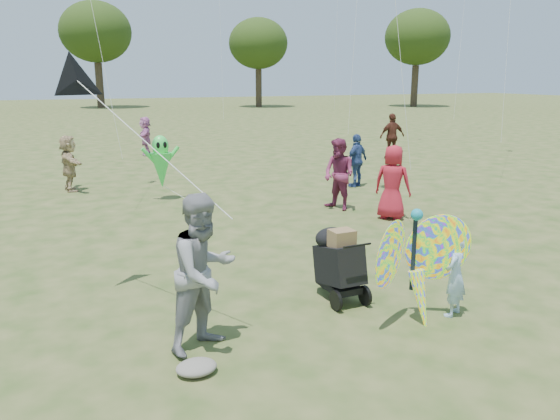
% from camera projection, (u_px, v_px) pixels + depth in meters
% --- Properties ---
extents(ground, '(160.00, 160.00, 0.00)m').
position_uv_depth(ground, '(333.00, 304.00, 8.01)').
color(ground, '#51592B').
rests_on(ground, ground).
extents(child_girl, '(0.51, 0.45, 1.17)m').
position_uv_depth(child_girl, '(455.00, 275.00, 7.50)').
color(child_girl, '#A1C2E4').
rests_on(child_girl, ground).
extents(adult_man, '(1.17, 1.08, 1.94)m').
position_uv_depth(adult_man, '(204.00, 272.00, 6.52)').
color(adult_man, gray).
rests_on(adult_man, ground).
extents(grey_bag, '(0.47, 0.38, 0.15)m').
position_uv_depth(grey_bag, '(196.00, 367.00, 6.12)').
color(grey_bag, slate).
rests_on(grey_bag, ground).
extents(crowd_a, '(0.96, 1.00, 1.73)m').
position_uv_depth(crowd_a, '(393.00, 182.00, 12.61)').
color(crowd_a, '#A91B2A').
rests_on(crowd_a, ground).
extents(crowd_c, '(1.01, 0.73, 1.59)m').
position_uv_depth(crowd_c, '(357.00, 160.00, 16.36)').
color(crowd_c, navy).
rests_on(crowd_c, ground).
extents(crowd_d, '(0.65, 1.55, 1.62)m').
position_uv_depth(crowd_d, '(69.00, 163.00, 15.72)').
color(crowd_d, tan).
rests_on(crowd_d, ground).
extents(crowd_e, '(0.92, 1.04, 1.78)m').
position_uv_depth(crowd_e, '(339.00, 174.00, 13.48)').
color(crowd_e, '#7C294D').
rests_on(crowd_e, ground).
extents(crowd_h, '(1.10, 0.53, 1.82)m').
position_uv_depth(crowd_h, '(392.00, 136.00, 21.85)').
color(crowd_h, '#4E241A').
rests_on(crowd_h, ground).
extents(crowd_j, '(0.75, 1.55, 1.60)m').
position_uv_depth(crowd_j, '(146.00, 136.00, 23.07)').
color(crowd_j, '#BF6DAC').
rests_on(crowd_j, ground).
extents(jogging_stroller, '(0.54, 1.06, 1.09)m').
position_uv_depth(jogging_stroller, '(338.00, 259.00, 8.08)').
color(jogging_stroller, black).
rests_on(jogging_stroller, ground).
extents(butterfly_kite, '(1.74, 0.75, 1.78)m').
position_uv_depth(butterfly_kite, '(417.00, 266.00, 7.25)').
color(butterfly_kite, '#F82745').
rests_on(butterfly_kite, ground).
extents(delta_kite_rig, '(1.98, 2.52, 2.05)m').
position_uv_depth(delta_kite_rig, '(78.00, 81.00, 7.60)').
color(delta_kite_rig, black).
rests_on(delta_kite_rig, ground).
extents(alien_kite, '(1.12, 0.69, 1.74)m').
position_uv_depth(alien_kite, '(161.00, 164.00, 14.56)').
color(alien_kite, '#37EB50').
rests_on(alien_kite, ground).
extents(tree_line, '(91.78, 33.60, 10.79)m').
position_uv_depth(tree_line, '(126.00, 34.00, 47.96)').
color(tree_line, '#3A2D21').
rests_on(tree_line, ground).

